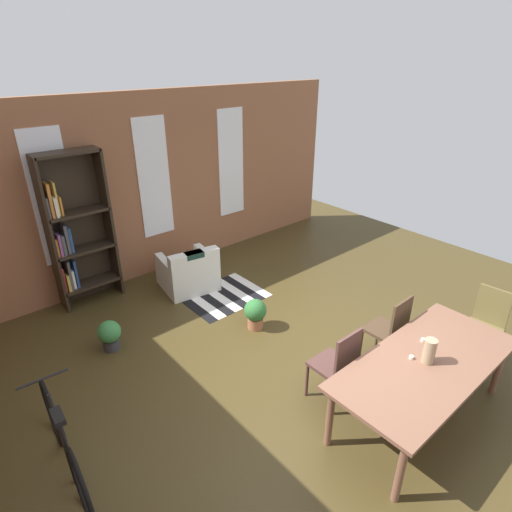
{
  "coord_description": "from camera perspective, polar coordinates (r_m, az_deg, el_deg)",
  "views": [
    {
      "loc": [
        -3.06,
        -2.34,
        3.48
      ],
      "look_at": [
        0.05,
        1.28,
        1.14
      ],
      "focal_mm": 29.4,
      "sensor_mm": 36.0,
      "label": 1
    }
  ],
  "objects": [
    {
      "name": "ground_plane",
      "position": [
        5.19,
        9.18,
        -16.39
      ],
      "size": [
        9.78,
        9.78,
        0.0
      ],
      "primitive_type": "plane",
      "color": "#43361A"
    },
    {
      "name": "dining_chair_far_left",
      "position": [
        4.64,
        11.06,
        -14.2
      ],
      "size": [
        0.4,
        0.4,
        0.95
      ],
      "color": "#4B2F2A",
      "rests_on": "ground"
    },
    {
      "name": "vase_on_table",
      "position": [
        4.49,
        22.51,
        -11.85
      ],
      "size": [
        0.12,
        0.12,
        0.26
      ],
      "primitive_type": "cylinder",
      "color": "#998466",
      "rests_on": "dining_table"
    },
    {
      "name": "armchair_white",
      "position": [
        6.83,
        -9.15,
        -2.22
      ],
      "size": [
        0.92,
        0.92,
        0.75
      ],
      "color": "silver",
      "rests_on": "ground"
    },
    {
      "name": "window_pane_2",
      "position": [
        7.87,
        -3.42,
        12.49
      ],
      "size": [
        0.55,
        0.02,
        1.93
      ],
      "primitive_type": "cube",
      "color": "white"
    },
    {
      "name": "potted_plant_corner",
      "position": [
        5.81,
        -0.09,
        -7.72
      ],
      "size": [
        0.31,
        0.31,
        0.44
      ],
      "color": "#9E6042",
      "rests_on": "ground"
    },
    {
      "name": "tealight_candle_1",
      "position": [
        4.83,
        21.76,
        -10.56
      ],
      "size": [
        0.04,
        0.04,
        0.03
      ],
      "primitive_type": "cylinder",
      "color": "silver",
      "rests_on": "dining_table"
    },
    {
      "name": "window_pane_0",
      "position": [
        6.54,
        -25.93,
        7.06
      ],
      "size": [
        0.55,
        0.02,
        1.93
      ],
      "primitive_type": "cube",
      "color": "white"
    },
    {
      "name": "dining_table",
      "position": [
        4.62,
        22.13,
        -13.81
      ],
      "size": [
        2.15,
        0.96,
        0.73
      ],
      "color": "brown",
      "rests_on": "ground"
    },
    {
      "name": "window_pane_1",
      "position": [
        7.06,
        -13.71,
        10.22
      ],
      "size": [
        0.55,
        0.02,
        1.93
      ],
      "primitive_type": "cube",
      "color": "white"
    },
    {
      "name": "bookshelf_tall",
      "position": [
        6.56,
        -23.39,
        3.0
      ],
      "size": [
        0.88,
        0.33,
        2.29
      ],
      "color": "#2D2319",
      "rests_on": "ground"
    },
    {
      "name": "back_wall_brick",
      "position": [
        7.17,
        -13.86,
        9.18
      ],
      "size": [
        7.72,
        0.12,
        2.97
      ],
      "primitive_type": "cube",
      "color": "#955D3D",
      "rests_on": "ground"
    },
    {
      "name": "dining_chair_far_right",
      "position": [
        5.31,
        17.79,
        -9.33
      ],
      "size": [
        0.41,
        0.41,
        0.95
      ],
      "color": "#443121",
      "rests_on": "ground"
    },
    {
      "name": "striped_rug",
      "position": [
        6.67,
        -4.41,
        -5.41
      ],
      "size": [
        1.21,
        0.97,
        0.01
      ],
      "color": "black",
      "rests_on": "ground"
    },
    {
      "name": "bicycle_second",
      "position": [
        4.41,
        -24.59,
        -22.39
      ],
      "size": [
        0.44,
        1.65,
        0.88
      ],
      "color": "black",
      "rests_on": "ground"
    },
    {
      "name": "dining_chair_head_right",
      "position": [
        5.85,
        28.78,
        -8.03
      ],
      "size": [
        0.43,
        0.43,
        0.95
      ],
      "color": "brown",
      "rests_on": "ground"
    },
    {
      "name": "tealight_candle_0",
      "position": [
        4.54,
        20.37,
        -12.8
      ],
      "size": [
        0.04,
        0.04,
        0.03
      ],
      "primitive_type": "cylinder",
      "color": "silver",
      "rests_on": "dining_table"
    },
    {
      "name": "potted_plant_by_shelf",
      "position": [
        5.75,
        -19.3,
        -10.02
      ],
      "size": [
        0.29,
        0.29,
        0.41
      ],
      "color": "#333338",
      "rests_on": "ground"
    }
  ]
}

